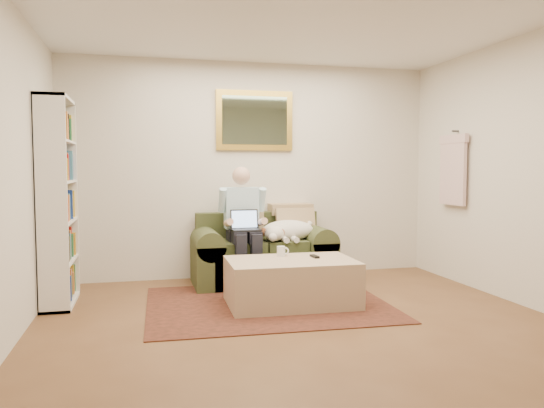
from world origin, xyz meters
name	(u,v)px	position (x,y,z in m)	size (l,w,h in m)	color
room_shell	(304,171)	(0.00, 0.35, 1.30)	(4.51, 5.00, 2.61)	brown
rug	(268,304)	(-0.13, 1.09, 0.01)	(2.30, 1.84, 0.01)	black
sofa	(262,259)	(0.03, 2.06, 0.28)	(1.59, 0.81, 0.96)	#474B27
seated_man	(244,227)	(-0.21, 1.92, 0.67)	(0.53, 0.75, 1.34)	#8CC9D8
laptop	(245,225)	(-0.21, 1.85, 0.70)	(0.31, 0.25, 0.22)	black
sleeping_dog	(288,230)	(0.32, 1.98, 0.61)	(0.66, 0.41, 0.24)	white
ottoman	(291,282)	(0.08, 1.02, 0.22)	(1.22, 0.78, 0.44)	tan
coffee_mug	(281,251)	(0.04, 1.24, 0.49)	(0.08, 0.08, 0.10)	white
tv_remote	(315,256)	(0.34, 1.09, 0.45)	(0.05, 0.15, 0.02)	black
bookshelf	(58,202)	(-2.10, 1.60, 1.00)	(0.28, 0.80, 2.00)	white
wall_mirror	(255,121)	(0.03, 2.47, 1.90)	(0.94, 0.04, 0.72)	gold
hanging_shirt	(453,166)	(2.19, 1.60, 1.35)	(0.06, 0.52, 0.90)	beige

